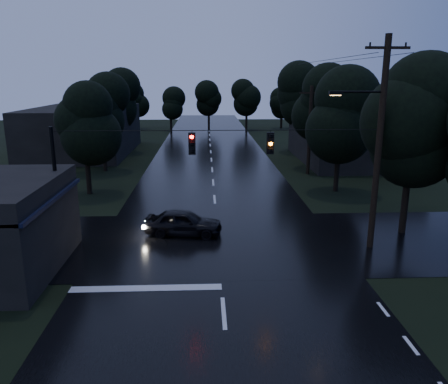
{
  "coord_description": "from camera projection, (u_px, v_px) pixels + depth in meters",
  "views": [
    {
      "loc": [
        -0.58,
        -8.89,
        8.11
      ],
      "look_at": [
        0.34,
        12.85,
        2.41
      ],
      "focal_mm": 35.0,
      "sensor_mm": 36.0,
      "label": 1
    }
  ],
  "objects": [
    {
      "name": "car",
      "position": [
        184.0,
        222.0,
        23.11
      ],
      "size": [
        4.23,
        2.17,
        1.38
      ],
      "primitive_type": "imported",
      "rotation": [
        0.0,
        0.0,
        1.43
      ],
      "color": "black",
      "rests_on": "ground"
    },
    {
      "name": "span_signals",
      "position": [
        230.0,
        142.0,
        19.99
      ],
      "size": [
        15.0,
        0.37,
        1.12
      ],
      "color": "black",
      "rests_on": "ground"
    },
    {
      "name": "tree_left_b",
      "position": [
        101.0,
        108.0,
        37.84
      ],
      "size": [
        4.2,
        4.2,
        8.85
      ],
      "color": "black",
      "rests_on": "ground"
    },
    {
      "name": "tree_left_c",
      "position": [
        117.0,
        98.0,
        47.39
      ],
      "size": [
        4.48,
        4.48,
        9.44
      ],
      "color": "black",
      "rests_on": "ground"
    },
    {
      "name": "tree_right_a",
      "position": [
        340.0,
        114.0,
        30.88
      ],
      "size": [
        4.2,
        4.2,
        8.85
      ],
      "color": "black",
      "rests_on": "ground"
    },
    {
      "name": "tree_right_b",
      "position": [
        320.0,
        103.0,
        38.54
      ],
      "size": [
        4.48,
        4.48,
        9.44
      ],
      "color": "black",
      "rests_on": "ground"
    },
    {
      "name": "tree_left_a",
      "position": [
        84.0,
        121.0,
        30.23
      ],
      "size": [
        3.92,
        3.92,
        8.26
      ],
      "color": "black",
      "rests_on": "ground"
    },
    {
      "name": "tree_right_c",
      "position": [
        303.0,
        94.0,
        48.13
      ],
      "size": [
        4.76,
        4.76,
        10.03
      ],
      "color": "black",
      "rests_on": "ground"
    },
    {
      "name": "building_far_left",
      "position": [
        84.0,
        130.0,
        48.12
      ],
      "size": [
        10.0,
        16.0,
        5.0
      ],
      "primitive_type": "cube",
      "color": "black",
      "rests_on": "ground"
    },
    {
      "name": "anchor_pole_left",
      "position": [
        57.0,
        192.0,
        20.23
      ],
      "size": [
        0.18,
        0.18,
        6.0
      ],
      "primitive_type": "cylinder",
      "color": "black",
      "rests_on": "ground"
    },
    {
      "name": "building_far_right",
      "position": [
        351.0,
        139.0,
        43.55
      ],
      "size": [
        10.0,
        14.0,
        4.4
      ],
      "primitive_type": "cube",
      "color": "black",
      "rests_on": "ground"
    },
    {
      "name": "cross_street",
      "position": [
        218.0,
        242.0,
        22.27
      ],
      "size": [
        60.0,
        9.0,
        0.02
      ],
      "primitive_type": "cube",
      "color": "black",
      "rests_on": "ground"
    },
    {
      "name": "tree_corner_near",
      "position": [
        414.0,
        121.0,
        22.13
      ],
      "size": [
        4.48,
        4.48,
        9.44
      ],
      "color": "black",
      "rests_on": "ground"
    },
    {
      "name": "utility_pole_main",
      "position": [
        377.0,
        141.0,
        20.27
      ],
      "size": [
        3.5,
        0.3,
        10.0
      ],
      "color": "black",
      "rests_on": "ground"
    },
    {
      "name": "utility_pole_far",
      "position": [
        310.0,
        129.0,
        37.09
      ],
      "size": [
        2.0,
        0.3,
        7.5
      ],
      "color": "black",
      "rests_on": "ground"
    },
    {
      "name": "main_road",
      "position": [
        212.0,
        170.0,
        39.66
      ],
      "size": [
        12.0,
        120.0,
        0.02
      ],
      "primitive_type": "cube",
      "color": "black",
      "rests_on": "ground"
    }
  ]
}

